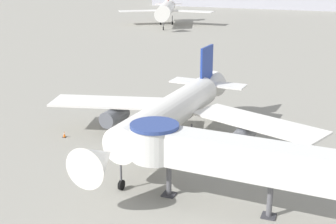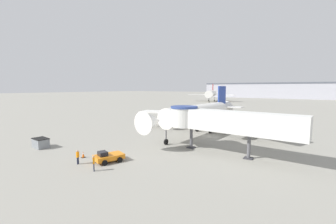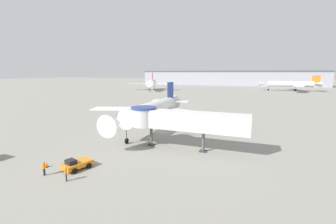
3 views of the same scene
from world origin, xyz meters
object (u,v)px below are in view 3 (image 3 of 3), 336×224
(ground_crew_marshaller, at_px, (44,167))
(pushback_tug_orange, at_px, (76,164))
(traffic_cone_apron_front, at_px, (46,164))
(traffic_cone_port_wing, at_px, (98,125))
(main_airplane, at_px, (153,110))
(jet_bridge, at_px, (178,120))
(ground_crew_wing_walker, at_px, (66,172))
(background_jet_red_tail, at_px, (151,83))
(background_jet_orange_tail, at_px, (292,84))

(ground_crew_marshaller, bearing_deg, pushback_tug_orange, -52.77)
(traffic_cone_apron_front, relative_size, traffic_cone_port_wing, 1.16)
(main_airplane, xyz_separation_m, ground_crew_marshaller, (-3.92, -24.07, -2.99))
(jet_bridge, bearing_deg, pushback_tug_orange, -128.58)
(traffic_cone_apron_front, bearing_deg, pushback_tug_orange, 10.51)
(ground_crew_wing_walker, xyz_separation_m, background_jet_red_tail, (-39.27, 120.42, 4.05))
(main_airplane, xyz_separation_m, pushback_tug_orange, (-1.62, -21.44, -3.34))
(pushback_tug_orange, distance_m, background_jet_orange_tail, 148.13)
(traffic_cone_port_wing, relative_size, background_jet_red_tail, 0.02)
(traffic_cone_port_wing, height_order, background_jet_red_tail, background_jet_red_tail)
(traffic_cone_apron_front, bearing_deg, main_airplane, 75.81)
(traffic_cone_apron_front, bearing_deg, background_jet_red_tail, 106.11)
(traffic_cone_port_wing, height_order, ground_crew_marshaller, ground_crew_marshaller)
(ground_crew_marshaller, bearing_deg, ground_crew_wing_walker, -107.32)
(background_jet_orange_tail, bearing_deg, ground_crew_marshaller, -20.42)
(ground_crew_wing_walker, relative_size, background_jet_orange_tail, 0.05)
(main_airplane, relative_size, pushback_tug_orange, 8.15)
(traffic_cone_port_wing, relative_size, ground_crew_wing_walker, 0.39)
(jet_bridge, distance_m, background_jet_red_tail, 116.57)
(background_jet_red_tail, bearing_deg, traffic_cone_apron_front, -91.75)
(background_jet_red_tail, height_order, background_jet_orange_tail, background_jet_red_tail)
(background_jet_orange_tail, bearing_deg, traffic_cone_apron_front, -21.27)
(main_airplane, bearing_deg, traffic_cone_port_wing, -170.12)
(main_airplane, distance_m, traffic_cone_port_wing, 13.14)
(traffic_cone_port_wing, xyz_separation_m, background_jet_red_tail, (-27.21, 97.52, 4.73))
(main_airplane, distance_m, background_jet_red_tail, 103.91)
(main_airplane, bearing_deg, ground_crew_marshaller, -96.24)
(main_airplane, height_order, background_jet_orange_tail, background_jet_orange_tail)
(ground_crew_wing_walker, bearing_deg, traffic_cone_port_wing, 154.43)
(background_jet_red_tail, bearing_deg, jet_bridge, -83.56)
(traffic_cone_apron_front, relative_size, ground_crew_wing_walker, 0.46)
(pushback_tug_orange, xyz_separation_m, background_jet_red_tail, (-38.12, 117.45, 4.42))
(traffic_cone_port_wing, distance_m, ground_crew_marshaller, 24.16)
(jet_bridge, distance_m, pushback_tug_orange, 15.43)
(jet_bridge, bearing_deg, background_jet_red_tail, 117.05)
(jet_bridge, xyz_separation_m, ground_crew_marshaller, (-12.15, -13.84, -3.57))
(pushback_tug_orange, distance_m, traffic_cone_port_wing, 22.72)
(traffic_cone_apron_front, relative_size, background_jet_orange_tail, 0.02)
(jet_bridge, bearing_deg, main_airplane, 131.55)
(traffic_cone_apron_front, distance_m, background_jet_orange_tail, 150.20)
(ground_crew_wing_walker, bearing_deg, pushback_tug_orange, 147.70)
(jet_bridge, bearing_deg, background_jet_orange_tail, 75.78)
(background_jet_orange_tail, bearing_deg, traffic_cone_port_wing, -27.17)
(pushback_tug_orange, xyz_separation_m, ground_crew_wing_walker, (1.14, -2.97, 0.37))
(ground_crew_marshaller, xyz_separation_m, background_jet_red_tail, (-35.83, 120.08, 4.07))
(jet_bridge, xyz_separation_m, background_jet_orange_tail, (39.21, 128.52, -0.15))
(ground_crew_marshaller, bearing_deg, traffic_cone_apron_front, 30.13)
(ground_crew_wing_walker, height_order, background_jet_orange_tail, background_jet_orange_tail)
(traffic_cone_port_wing, bearing_deg, ground_crew_wing_walker, -62.25)
(traffic_cone_apron_front, bearing_deg, ground_crew_marshaller, -48.23)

